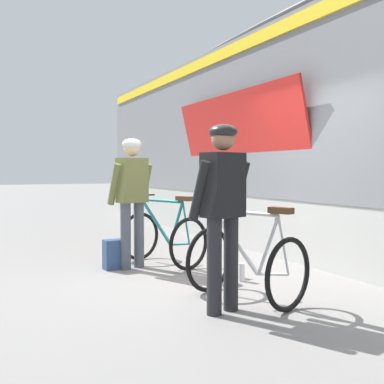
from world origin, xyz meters
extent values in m
plane|color=gray|center=(0.00, 0.00, 0.00)|extent=(80.00, 80.00, 0.00)
cube|color=red|center=(1.56, 2.01, 1.80)|extent=(0.42, 3.76, 1.67)
cube|color=yellow|center=(1.56, 0.14, 3.42)|extent=(0.04, 17.67, 0.20)
cube|color=black|center=(1.55, 1.84, 2.25)|extent=(0.04, 1.10, 0.80)
cylinder|color=#232328|center=(-0.60, -1.14, 0.45)|extent=(0.14, 0.14, 0.90)
cylinder|color=#232328|center=(-0.39, -1.08, 0.45)|extent=(0.14, 0.14, 0.90)
cube|color=black|center=(-0.49, -1.11, 1.20)|extent=(0.43, 0.33, 0.60)
cylinder|color=black|center=(-0.75, -1.14, 1.15)|extent=(0.16, 0.27, 0.56)
cylinder|color=black|center=(-0.25, -1.00, 1.15)|extent=(0.16, 0.27, 0.56)
sphere|color=#9E7051|center=(-0.49, -1.11, 1.63)|extent=(0.22, 0.22, 0.22)
ellipsoid|color=black|center=(-0.49, -1.11, 1.69)|extent=(0.32, 0.33, 0.14)
cylinder|color=#4C515B|center=(-0.73, 1.11, 0.45)|extent=(0.14, 0.14, 0.90)
cylinder|color=#4C515B|center=(-0.52, 1.18, 0.45)|extent=(0.14, 0.14, 0.90)
cube|color=olive|center=(-0.62, 1.15, 1.20)|extent=(0.43, 0.34, 0.60)
cylinder|color=olive|center=(-0.88, 1.11, 1.15)|extent=(0.16, 0.27, 0.56)
cylinder|color=olive|center=(-0.39, 1.26, 1.15)|extent=(0.16, 0.27, 0.56)
sphere|color=beige|center=(-0.62, 1.15, 1.63)|extent=(0.22, 0.22, 0.22)
ellipsoid|color=white|center=(-0.62, 1.15, 1.69)|extent=(0.32, 0.34, 0.14)
torus|color=black|center=(-0.25, -0.39, 0.36)|extent=(0.69, 0.28, 0.71)
torus|color=black|center=(0.07, -1.36, 0.36)|extent=(0.69, 0.28, 0.71)
cylinder|color=silver|center=(-0.14, -0.73, 0.60)|extent=(0.25, 0.62, 0.63)
cylinder|color=silver|center=(-0.10, -0.84, 0.91)|extent=(0.31, 0.82, 0.04)
cylinder|color=silver|center=(0.00, -1.13, 0.60)|extent=(0.13, 0.27, 0.62)
cylinder|color=silver|center=(0.02, -1.19, 0.33)|extent=(0.14, 0.35, 0.08)
cylinder|color=silver|center=(0.05, -1.30, 0.63)|extent=(0.07, 0.14, 0.56)
cylinder|color=silver|center=(-0.25, -0.42, 0.63)|extent=(0.06, 0.09, 0.55)
cylinder|color=black|center=(-0.24, -0.44, 0.97)|extent=(0.46, 0.18, 0.02)
cube|color=#4C2D19|center=(0.05, -1.27, 0.96)|extent=(0.17, 0.26, 0.06)
torus|color=black|center=(-0.33, 1.66, 0.36)|extent=(0.68, 0.29, 0.71)
torus|color=black|center=(0.02, 0.70, 0.36)|extent=(0.68, 0.29, 0.71)
cylinder|color=#197A7F|center=(-0.21, 1.32, 0.60)|extent=(0.26, 0.62, 0.63)
cylinder|color=#197A7F|center=(-0.17, 1.21, 0.91)|extent=(0.33, 0.81, 0.04)
cylinder|color=#197A7F|center=(-0.07, 0.92, 0.60)|extent=(0.13, 0.27, 0.62)
cylinder|color=#197A7F|center=(-0.05, 0.87, 0.33)|extent=(0.15, 0.35, 0.08)
cylinder|color=#197A7F|center=(0.00, 0.76, 0.63)|extent=(0.07, 0.14, 0.56)
cylinder|color=#197A7F|center=(-0.33, 1.64, 0.63)|extent=(0.06, 0.09, 0.55)
cylinder|color=black|center=(-0.32, 1.61, 0.97)|extent=(0.46, 0.19, 0.02)
cube|color=#4C2D19|center=(-0.02, 0.79, 0.96)|extent=(0.18, 0.26, 0.06)
cube|color=navy|center=(-0.86, 1.21, 0.20)|extent=(0.29, 0.20, 0.40)
cylinder|color=silver|center=(0.32, -0.14, 0.11)|extent=(0.08, 0.08, 0.22)
camera|label=1|loc=(-2.65, -4.90, 1.34)|focal=43.90mm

